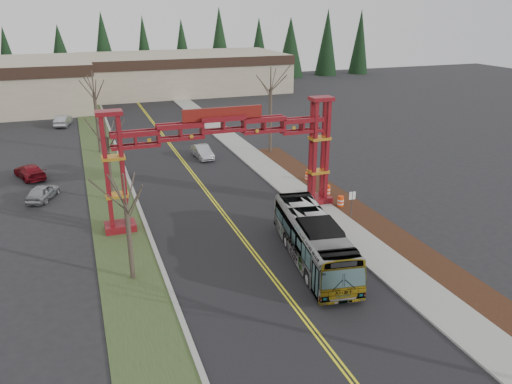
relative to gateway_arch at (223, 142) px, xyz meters
name	(u,v)px	position (x,y,z in m)	size (l,w,h in m)	color
ground	(335,358)	(0.00, -18.00, -5.98)	(200.00, 200.00, 0.00)	black
road	(203,187)	(0.00, 7.00, -5.97)	(12.00, 110.00, 0.02)	black
lane_line_left	(202,187)	(-0.12, 7.00, -5.96)	(0.12, 100.00, 0.01)	yellow
lane_line_right	(204,187)	(0.12, 7.00, -5.96)	(0.12, 100.00, 0.01)	yellow
curb_right	(266,179)	(6.15, 7.00, -5.91)	(0.30, 110.00, 0.15)	#9A9995
sidewalk_right	(280,177)	(7.60, 7.00, -5.91)	(2.60, 110.00, 0.14)	gray
landscape_strip	(395,238)	(10.20, -8.00, -5.92)	(2.60, 50.00, 0.12)	black
grass_median	(113,198)	(-8.00, 7.00, -5.94)	(4.00, 110.00, 0.08)	#2F4221
curb_left	(134,195)	(-6.15, 7.00, -5.91)	(0.30, 110.00, 0.15)	#9A9995
gateway_arch	(223,142)	(0.00, 0.00, 0.00)	(18.20, 1.60, 8.90)	#5B0C14
retail_building_east	(182,72)	(10.00, 61.95, -2.47)	(38.00, 20.30, 7.00)	gray
conifer_treeline	(122,53)	(0.25, 74.00, 0.50)	(116.10, 5.60, 13.00)	black
transit_bus	(313,240)	(3.20, -9.06, -4.44)	(2.59, 11.09, 3.09)	#AFB2B7
silver_sedan	(202,152)	(2.28, 16.16, -5.29)	(1.47, 4.21, 1.39)	#A5A8AD
parked_car_near_a	(42,192)	(-13.56, 8.71, -5.31)	(1.58, 3.93, 1.34)	#979A9E
parked_car_mid_a	(30,171)	(-14.91, 15.17, -5.30)	(1.92, 4.71, 1.37)	maroon
parked_car_far_a	(63,121)	(-11.90, 37.79, -5.24)	(1.58, 4.52, 1.49)	#999AA0
bare_tree_median_near	(126,206)	(-8.00, -7.34, -1.20)	(2.89, 2.89, 6.72)	#382D26
bare_tree_median_mid	(106,138)	(-8.00, 6.49, -0.50)	(3.17, 3.17, 7.61)	#382D26
bare_tree_median_far	(94,93)	(-8.00, 22.19, 0.71)	(3.52, 3.52, 9.06)	#382D26
bare_tree_right_far	(271,89)	(10.00, 15.75, 1.10)	(3.50, 3.50, 9.44)	#382D26
street_sign	(352,200)	(8.99, -3.91, -4.36)	(0.51, 0.08, 2.26)	#3F3F44
barrel_south	(341,202)	(9.40, -1.51, -5.49)	(0.53, 0.53, 0.98)	#F13E0D
barrel_mid	(327,191)	(9.59, 1.19, -5.49)	(0.53, 0.53, 0.98)	#F13E0D
barrel_north	(308,177)	(9.70, 5.31, -5.52)	(0.50, 0.50, 0.92)	#F13E0D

